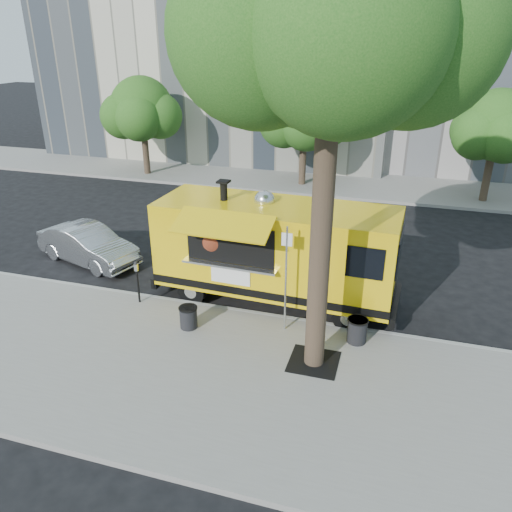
{
  "coord_description": "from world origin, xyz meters",
  "views": [
    {
      "loc": [
        4.17,
        -12.94,
        7.58
      ],
      "look_at": [
        0.26,
        0.0,
        1.51
      ],
      "focal_mm": 35.0,
      "sensor_mm": 36.0,
      "label": 1
    }
  ],
  "objects_px": {
    "far_tree_b": "(304,113)",
    "parking_meter": "(137,277)",
    "street_tree": "(334,6)",
    "sedan": "(88,245)",
    "sign_post": "(286,273)",
    "far_tree_c": "(497,125)",
    "trash_bin_left": "(188,317)",
    "trash_bin_right": "(357,330)",
    "food_truck": "(274,250)",
    "far_tree_a": "(142,108)"
  },
  "relations": [
    {
      "from": "far_tree_c",
      "to": "trash_bin_right",
      "type": "height_order",
      "value": "far_tree_c"
    },
    {
      "from": "parking_meter",
      "to": "sedan",
      "type": "xyz_separation_m",
      "value": [
        -3.3,
        2.34,
        -0.32
      ]
    },
    {
      "from": "far_tree_a",
      "to": "sedan",
      "type": "xyz_separation_m",
      "value": [
        3.7,
        -11.31,
        -3.11
      ]
    },
    {
      "from": "sign_post",
      "to": "food_truck",
      "type": "height_order",
      "value": "food_truck"
    },
    {
      "from": "far_tree_a",
      "to": "trash_bin_right",
      "type": "xyz_separation_m",
      "value": [
        13.5,
        -13.89,
        -3.27
      ]
    },
    {
      "from": "far_tree_a",
      "to": "food_truck",
      "type": "xyz_separation_m",
      "value": [
        10.78,
        -12.13,
        -2.07
      ]
    },
    {
      "from": "far_tree_a",
      "to": "far_tree_b",
      "type": "bearing_deg",
      "value": 2.54
    },
    {
      "from": "sign_post",
      "to": "far_tree_c",
      "type": "bearing_deg",
      "value": 65.19
    },
    {
      "from": "far_tree_a",
      "to": "sign_post",
      "type": "xyz_separation_m",
      "value": [
        11.55,
        -13.85,
        -1.93
      ]
    },
    {
      "from": "parking_meter",
      "to": "trash_bin_right",
      "type": "relative_size",
      "value": 2.01
    },
    {
      "from": "sign_post",
      "to": "food_truck",
      "type": "distance_m",
      "value": 1.89
    },
    {
      "from": "far_tree_b",
      "to": "trash_bin_left",
      "type": "relative_size",
      "value": 8.83
    },
    {
      "from": "far_tree_b",
      "to": "far_tree_c",
      "type": "xyz_separation_m",
      "value": [
        9.0,
        -0.3,
        -0.12
      ]
    },
    {
      "from": "far_tree_a",
      "to": "sign_post",
      "type": "distance_m",
      "value": 18.14
    },
    {
      "from": "far_tree_a",
      "to": "parking_meter",
      "type": "xyz_separation_m",
      "value": [
        7.0,
        -13.65,
        -2.79
      ]
    },
    {
      "from": "far_tree_b",
      "to": "far_tree_c",
      "type": "distance_m",
      "value": 9.01
    },
    {
      "from": "sign_post",
      "to": "parking_meter",
      "type": "bearing_deg",
      "value": 177.48
    },
    {
      "from": "parking_meter",
      "to": "sedan",
      "type": "height_order",
      "value": "parking_meter"
    },
    {
      "from": "sign_post",
      "to": "trash_bin_right",
      "type": "distance_m",
      "value": 2.37
    },
    {
      "from": "far_tree_b",
      "to": "parking_meter",
      "type": "height_order",
      "value": "far_tree_b"
    },
    {
      "from": "food_truck",
      "to": "trash_bin_right",
      "type": "relative_size",
      "value": 11.18
    },
    {
      "from": "far_tree_c",
      "to": "food_truck",
      "type": "height_order",
      "value": "far_tree_c"
    },
    {
      "from": "far_tree_b",
      "to": "trash_bin_left",
      "type": "distance_m",
      "value": 15.29
    },
    {
      "from": "trash_bin_right",
      "to": "parking_meter",
      "type": "bearing_deg",
      "value": 177.89
    },
    {
      "from": "sign_post",
      "to": "sedan",
      "type": "relative_size",
      "value": 0.74
    },
    {
      "from": "street_tree",
      "to": "parking_meter",
      "type": "height_order",
      "value": "street_tree"
    },
    {
      "from": "food_truck",
      "to": "trash_bin_left",
      "type": "height_order",
      "value": "food_truck"
    },
    {
      "from": "street_tree",
      "to": "trash_bin_left",
      "type": "relative_size",
      "value": 16.48
    },
    {
      "from": "far_tree_a",
      "to": "trash_bin_left",
      "type": "relative_size",
      "value": 8.59
    },
    {
      "from": "sign_post",
      "to": "trash_bin_left",
      "type": "bearing_deg",
      "value": -165.29
    },
    {
      "from": "street_tree",
      "to": "trash_bin_left",
      "type": "distance_m",
      "value": 8.37
    },
    {
      "from": "trash_bin_left",
      "to": "far_tree_a",
      "type": "bearing_deg",
      "value": 121.79
    },
    {
      "from": "sedan",
      "to": "trash_bin_left",
      "type": "relative_size",
      "value": 6.49
    },
    {
      "from": "sedan",
      "to": "far_tree_b",
      "type": "bearing_deg",
      "value": -7.02
    },
    {
      "from": "far_tree_a",
      "to": "food_truck",
      "type": "relative_size",
      "value": 0.72
    },
    {
      "from": "far_tree_a",
      "to": "sedan",
      "type": "height_order",
      "value": "far_tree_a"
    },
    {
      "from": "street_tree",
      "to": "sign_post",
      "type": "distance_m",
      "value": 6.38
    },
    {
      "from": "sign_post",
      "to": "trash_bin_right",
      "type": "relative_size",
      "value": 4.52
    },
    {
      "from": "far_tree_c",
      "to": "trash_bin_right",
      "type": "xyz_separation_m",
      "value": [
        -4.5,
        -13.99,
        -3.21
      ]
    },
    {
      "from": "far_tree_a",
      "to": "food_truck",
      "type": "distance_m",
      "value": 16.36
    },
    {
      "from": "street_tree",
      "to": "trash_bin_right",
      "type": "relative_size",
      "value": 15.47
    },
    {
      "from": "far_tree_a",
      "to": "sign_post",
      "type": "height_order",
      "value": "far_tree_a"
    },
    {
      "from": "street_tree",
      "to": "sedan",
      "type": "xyz_separation_m",
      "value": [
        -8.9,
        3.79,
        -7.35
      ]
    },
    {
      "from": "far_tree_c",
      "to": "trash_bin_right",
      "type": "bearing_deg",
      "value": -107.83
    },
    {
      "from": "trash_bin_left",
      "to": "trash_bin_right",
      "type": "height_order",
      "value": "trash_bin_right"
    },
    {
      "from": "sign_post",
      "to": "far_tree_b",
      "type": "bearing_deg",
      "value": 100.15
    },
    {
      "from": "far_tree_c",
      "to": "food_truck",
      "type": "bearing_deg",
      "value": -120.57
    },
    {
      "from": "sign_post",
      "to": "trash_bin_right",
      "type": "xyz_separation_m",
      "value": [
        1.95,
        -0.04,
        -1.35
      ]
    },
    {
      "from": "trash_bin_right",
      "to": "far_tree_a",
      "type": "bearing_deg",
      "value": 134.19
    },
    {
      "from": "street_tree",
      "to": "far_tree_b",
      "type": "bearing_deg",
      "value": 103.08
    }
  ]
}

